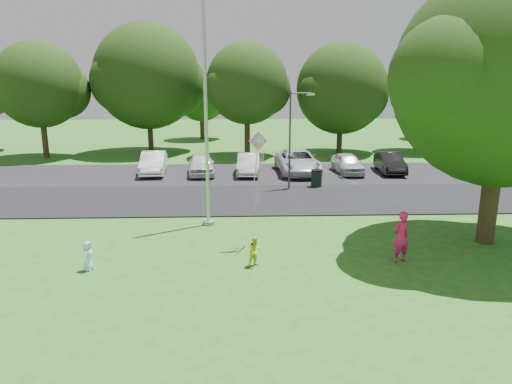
{
  "coord_description": "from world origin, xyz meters",
  "views": [
    {
      "loc": [
        -2.21,
        -13.0,
        5.7
      ],
      "look_at": [
        -1.58,
        4.0,
        1.6
      ],
      "focal_mm": 32.0,
      "sensor_mm": 36.0,
      "label": 1
    }
  ],
  "objects_px": {
    "woman": "(401,237)",
    "child_blue": "(88,256)",
    "flagpole": "(206,123)",
    "street_lamp": "(293,131)",
    "kite": "(260,154)",
    "trash_can": "(316,179)",
    "child_yellow": "(255,251)",
    "big_tree": "(502,82)"
  },
  "relations": [
    {
      "from": "child_yellow",
      "to": "child_blue",
      "type": "bearing_deg",
      "value": 148.19
    },
    {
      "from": "flagpole",
      "to": "street_lamp",
      "type": "xyz_separation_m",
      "value": [
        4.18,
        6.27,
        -1.0
      ]
    },
    {
      "from": "trash_can",
      "to": "big_tree",
      "type": "bearing_deg",
      "value": -63.35
    },
    {
      "from": "flagpole",
      "to": "kite",
      "type": "height_order",
      "value": "flagpole"
    },
    {
      "from": "trash_can",
      "to": "big_tree",
      "type": "distance_m",
      "value": 11.47
    },
    {
      "from": "street_lamp",
      "to": "child_yellow",
      "type": "height_order",
      "value": "street_lamp"
    },
    {
      "from": "child_yellow",
      "to": "woman",
      "type": "bearing_deg",
      "value": -31.24
    },
    {
      "from": "kite",
      "to": "street_lamp",
      "type": "bearing_deg",
      "value": 70.01
    },
    {
      "from": "street_lamp",
      "to": "flagpole",
      "type": "bearing_deg",
      "value": -147.28
    },
    {
      "from": "woman",
      "to": "kite",
      "type": "bearing_deg",
      "value": -40.68
    },
    {
      "from": "big_tree",
      "to": "child_yellow",
      "type": "distance_m",
      "value": 10.03
    },
    {
      "from": "child_blue",
      "to": "kite",
      "type": "bearing_deg",
      "value": -61.56
    },
    {
      "from": "trash_can",
      "to": "kite",
      "type": "distance_m",
      "value": 10.23
    },
    {
      "from": "flagpole",
      "to": "street_lamp",
      "type": "height_order",
      "value": "flagpole"
    },
    {
      "from": "trash_can",
      "to": "street_lamp",
      "type": "bearing_deg",
      "value": -167.86
    },
    {
      "from": "flagpole",
      "to": "trash_can",
      "type": "relative_size",
      "value": 9.9
    },
    {
      "from": "big_tree",
      "to": "child_blue",
      "type": "height_order",
      "value": "big_tree"
    },
    {
      "from": "woman",
      "to": "big_tree",
      "type": "bearing_deg",
      "value": -175.65
    },
    {
      "from": "trash_can",
      "to": "child_blue",
      "type": "height_order",
      "value": "trash_can"
    },
    {
      "from": "big_tree",
      "to": "kite",
      "type": "bearing_deg",
      "value": -179.76
    },
    {
      "from": "flagpole",
      "to": "child_yellow",
      "type": "xyz_separation_m",
      "value": [
        1.77,
        -4.44,
        -3.67
      ]
    },
    {
      "from": "trash_can",
      "to": "child_blue",
      "type": "relative_size",
      "value": 1.06
    },
    {
      "from": "flagpole",
      "to": "child_blue",
      "type": "relative_size",
      "value": 10.48
    },
    {
      "from": "flagpole",
      "to": "child_yellow",
      "type": "distance_m",
      "value": 6.02
    },
    {
      "from": "flagpole",
      "to": "trash_can",
      "type": "distance_m",
      "value": 9.34
    },
    {
      "from": "child_yellow",
      "to": "kite",
      "type": "distance_m",
      "value": 3.37
    },
    {
      "from": "trash_can",
      "to": "woman",
      "type": "distance_m",
      "value": 10.88
    },
    {
      "from": "kite",
      "to": "flagpole",
      "type": "bearing_deg",
      "value": 121.25
    },
    {
      "from": "trash_can",
      "to": "kite",
      "type": "bearing_deg",
      "value": -111.11
    },
    {
      "from": "trash_can",
      "to": "woman",
      "type": "bearing_deg",
      "value": -85.16
    },
    {
      "from": "flagpole",
      "to": "woman",
      "type": "bearing_deg",
      "value": -33.42
    },
    {
      "from": "trash_can",
      "to": "child_yellow",
      "type": "bearing_deg",
      "value": -108.96
    },
    {
      "from": "flagpole",
      "to": "kite",
      "type": "xyz_separation_m",
      "value": [
        2.01,
        -2.61,
        -0.85
      ]
    },
    {
      "from": "woman",
      "to": "child_blue",
      "type": "distance_m",
      "value": 9.91
    },
    {
      "from": "woman",
      "to": "kite",
      "type": "xyz_separation_m",
      "value": [
        -4.46,
        1.65,
        2.46
      ]
    },
    {
      "from": "street_lamp",
      "to": "trash_can",
      "type": "distance_m",
      "value": 3.01
    },
    {
      "from": "flagpole",
      "to": "woman",
      "type": "distance_m",
      "value": 8.42
    },
    {
      "from": "woman",
      "to": "child_yellow",
      "type": "bearing_deg",
      "value": -18.25
    },
    {
      "from": "flagpole",
      "to": "child_yellow",
      "type": "height_order",
      "value": "flagpole"
    },
    {
      "from": "flagpole",
      "to": "street_lamp",
      "type": "distance_m",
      "value": 7.6
    },
    {
      "from": "street_lamp",
      "to": "woman",
      "type": "xyz_separation_m",
      "value": [
        2.29,
        -10.54,
        -2.31
      ]
    },
    {
      "from": "woman",
      "to": "child_blue",
      "type": "relative_size",
      "value": 1.8
    }
  ]
}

